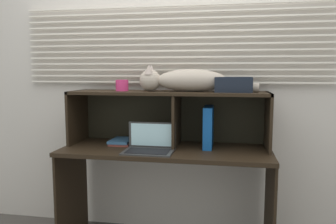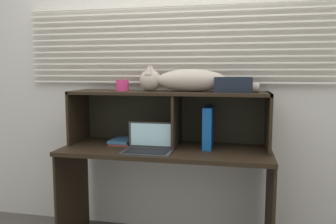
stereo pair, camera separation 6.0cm
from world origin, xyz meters
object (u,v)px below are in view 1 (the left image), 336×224
object	(u,v)px
laptop	(149,146)
storage_box	(233,84)
binder_upright	(208,127)
book_stack	(122,141)
small_basket	(122,85)
cat	(184,80)

from	to	relation	value
laptop	storage_box	bearing A→B (deg)	19.98
binder_upright	storage_box	xyz separation A→B (m)	(0.17, 0.00, 0.31)
laptop	book_stack	distance (m)	0.34
book_stack	small_basket	size ratio (longest dim) A/B	2.46
laptop	storage_box	size ratio (longest dim) A/B	1.32
book_stack	storage_box	bearing A→B (deg)	0.34
binder_upright	small_basket	world-z (taller)	small_basket
binder_upright	small_basket	xyz separation A→B (m)	(-0.66, 0.00, 0.30)
laptop	book_stack	world-z (taller)	laptop
book_stack	binder_upright	bearing A→B (deg)	0.43
binder_upright	storage_box	distance (m)	0.36
laptop	storage_box	world-z (taller)	storage_box
small_basket	book_stack	bearing A→B (deg)	-136.52
laptop	binder_upright	bearing A→B (deg)	27.59
book_stack	small_basket	xyz separation A→B (m)	(0.01, 0.00, 0.43)
binder_upright	book_stack	distance (m)	0.68
book_stack	small_basket	bearing A→B (deg)	43.48
laptop	binder_upright	xyz separation A→B (m)	(0.40, 0.21, 0.11)
cat	book_stack	xyz separation A→B (m)	(-0.48, -0.00, -0.47)
cat	laptop	xyz separation A→B (m)	(-0.21, -0.21, -0.45)
cat	book_stack	distance (m)	0.68
cat	binder_upright	size ratio (longest dim) A/B	2.88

